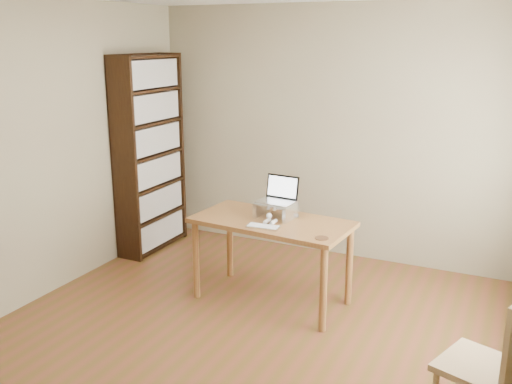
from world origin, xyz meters
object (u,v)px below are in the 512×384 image
object	(u,v)px
keyboard	(263,227)
chair	(496,361)
laptop	(278,195)
bookshelf	(150,154)
desk	(272,231)
cat	(280,209)

from	to	relation	value
keyboard	chair	world-z (taller)	chair
laptop	chair	xyz separation A→B (m)	(1.88, -1.25, -0.42)
laptop	keyboard	bearing A→B (deg)	-82.05
bookshelf	laptop	distance (m)	1.82
bookshelf	keyboard	bearing A→B (deg)	-26.73
desk	laptop	size ratio (longest dim) A/B	4.34
desk	laptop	xyz separation A→B (m)	(-0.00, 0.13, 0.29)
keyboard	cat	xyz separation A→B (m)	(0.01, 0.33, 0.06)
laptop	chair	world-z (taller)	laptop
laptop	keyboard	distance (m)	0.40
desk	chair	bearing A→B (deg)	-26.28
bookshelf	desk	size ratio (longest dim) A/B	1.51
desk	chair	xyz separation A→B (m)	(1.88, -1.12, -0.13)
desk	keyboard	xyz separation A→B (m)	(0.02, -0.22, 0.11)
bookshelf	laptop	size ratio (longest dim) A/B	6.54
bookshelf	keyboard	size ratio (longest dim) A/B	7.51
bookshelf	laptop	world-z (taller)	bookshelf
desk	keyboard	distance (m)	0.25
laptop	cat	xyz separation A→B (m)	(0.03, -0.02, -0.12)
keyboard	bookshelf	bearing A→B (deg)	148.93
laptop	cat	bearing A→B (deg)	-33.29
keyboard	cat	distance (m)	0.34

